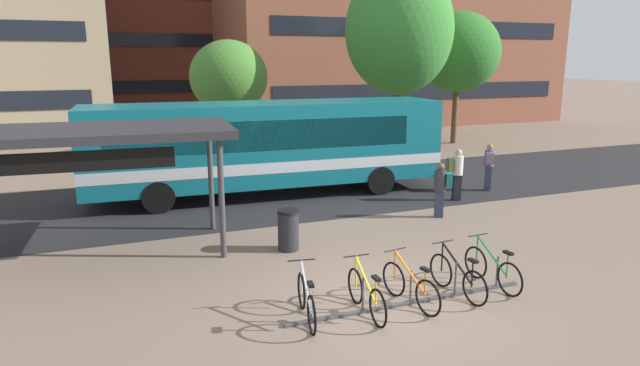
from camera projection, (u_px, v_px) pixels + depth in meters
ground at (388, 302)px, 10.59m from camera, size 200.00×200.00×0.00m
bus_lane_asphalt at (263, 195)px, 18.83m from camera, size 80.00×7.20×0.01m
city_bus at (269, 144)px, 18.54m from camera, size 12.14×3.22×3.20m
bike_rack at (410, 300)px, 10.47m from camera, size 5.11×0.09×0.70m
parked_bicycle_silver_0 at (306, 301)px, 9.75m from camera, size 0.52×1.71×0.99m
parked_bicycle_yellow_1 at (366, 295)px, 9.99m from camera, size 0.52×1.72×0.99m
parked_bicycle_orange_2 at (410, 287)px, 10.35m from camera, size 0.52×1.71×0.99m
parked_bicycle_black_3 at (457, 277)px, 10.79m from camera, size 0.52×1.72×0.99m
parked_bicycle_green_4 at (492, 269)px, 11.22m from camera, size 0.52×1.72×0.99m
transit_shelter at (91, 136)px, 12.56m from camera, size 6.61×3.54×3.08m
commuter_olive_pack_0 at (457, 171)px, 17.95m from camera, size 0.58×0.44×1.74m
commuter_grey_pack_1 at (489, 164)px, 19.30m from camera, size 0.54×0.60×1.70m
commuter_teal_pack_2 at (441, 186)px, 16.05m from camera, size 0.61×0.53×1.65m
trash_bin at (288, 230)px, 13.37m from camera, size 0.55×0.55×1.03m
street_tree_0 at (229, 77)px, 25.03m from camera, size 3.58×3.58×5.51m
street_tree_1 at (458, 52)px, 29.43m from camera, size 4.51×4.51×7.18m
street_tree_2 at (399, 30)px, 25.49m from camera, size 5.10×5.10×8.99m
building_centre_block at (148, 24)px, 50.00m from camera, size 19.22×11.60×15.46m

